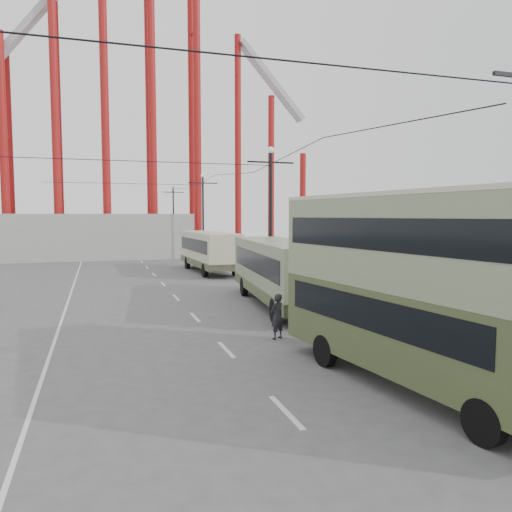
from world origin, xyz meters
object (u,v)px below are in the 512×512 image
object	(u,v)px
pedestrian	(277,316)
single_decker_cream	(209,250)
single_decker_green	(280,269)
double_decker_bus	(418,280)

from	to	relation	value
pedestrian	single_decker_cream	bearing A→B (deg)	-123.77
single_decker_cream	single_decker_green	bearing A→B (deg)	-91.51
double_decker_bus	single_decker_cream	xyz separation A→B (m)	(0.69, 30.11, -1.15)
double_decker_bus	pedestrian	world-z (taller)	double_decker_bus
single_decker_green	single_decker_cream	world-z (taller)	single_decker_green
single_decker_green	double_decker_bus	bearing A→B (deg)	-87.88
single_decker_cream	pedestrian	bearing A→B (deg)	-97.98
single_decker_green	single_decker_cream	bearing A→B (deg)	96.42
double_decker_bus	pedestrian	xyz separation A→B (m)	(-1.74, 6.50, -2.17)
double_decker_bus	single_decker_green	size ratio (longest dim) A/B	0.84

